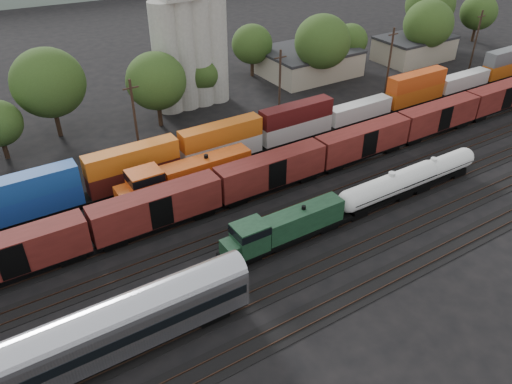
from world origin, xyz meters
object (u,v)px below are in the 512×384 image
green_locomotive (282,229)px  tank_car_a (390,186)px  passenger_coach (96,336)px  orange_locomotive (183,177)px  grain_silo (189,41)px

green_locomotive → tank_car_a: (16.08, -0.00, 0.02)m
passenger_coach → tank_car_a: bearing=7.6°
tank_car_a → orange_locomotive: size_ratio=0.81×
green_locomotive → passenger_coach: size_ratio=0.61×
grain_silo → passenger_coach: bearing=-124.0°
tank_car_a → passenger_coach: size_ratio=0.60×
passenger_coach → orange_locomotive: 26.23m
green_locomotive → orange_locomotive: 15.68m
tank_car_a → passenger_coach: 37.93m
tank_car_a → grain_silo: bearing=99.2°
tank_car_a → passenger_coach: (-37.58, -5.00, 1.19)m
tank_car_a → passenger_coach: passenger_coach is taller
orange_locomotive → passenger_coach: bearing=-130.3°
green_locomotive → passenger_coach: bearing=-166.9°
green_locomotive → orange_locomotive: size_ratio=0.83×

